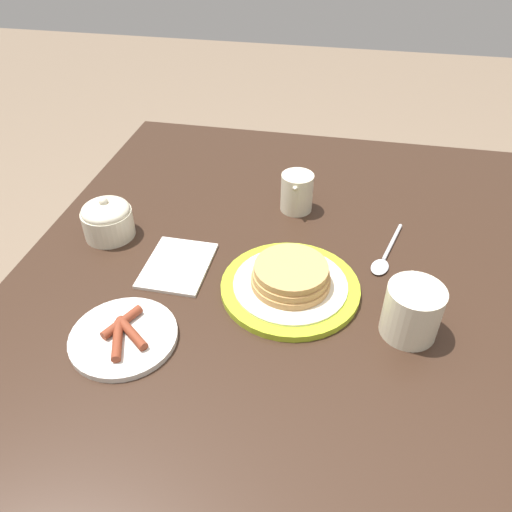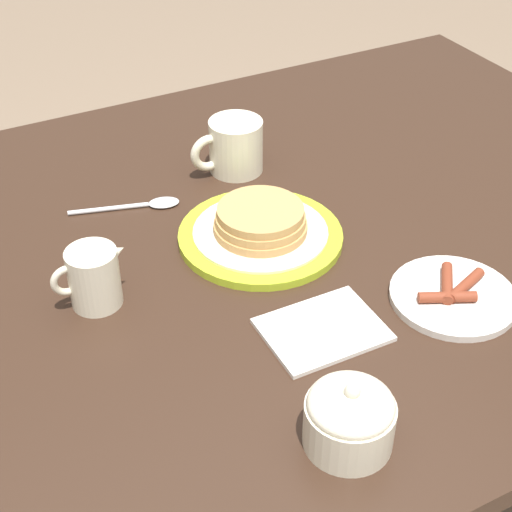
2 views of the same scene
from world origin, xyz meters
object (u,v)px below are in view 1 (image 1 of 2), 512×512
at_px(side_plate_bacon, 124,336).
at_px(spoon, 384,258).
at_px(pancake_plate, 290,282).
at_px(coffee_mug, 412,307).
at_px(sugar_bowl, 107,219).
at_px(napkin, 178,265).
at_px(creamer_pitcher, 297,192).

xyz_separation_m(side_plate_bacon, spoon, (0.27, -0.38, -0.00)).
distance_m(pancake_plate, side_plate_bacon, 0.28).
xyz_separation_m(side_plate_bacon, coffee_mug, (0.11, -0.42, 0.04)).
bearing_deg(sugar_bowl, pancake_plate, -103.76).
xyz_separation_m(pancake_plate, sugar_bowl, (0.09, 0.36, 0.02)).
bearing_deg(sugar_bowl, spoon, -87.26).
height_order(side_plate_bacon, sugar_bowl, sugar_bowl).
relative_size(napkin, spoon, 0.88).
distance_m(pancake_plate, sugar_bowl, 0.37).
height_order(side_plate_bacon, coffee_mug, coffee_mug).
distance_m(sugar_bowl, napkin, 0.17).
bearing_deg(sugar_bowl, coffee_mug, -103.97).
height_order(pancake_plate, side_plate_bacon, pancake_plate).
bearing_deg(coffee_mug, sugar_bowl, 76.03).
distance_m(sugar_bowl, spoon, 0.51).
bearing_deg(napkin, spoon, -75.86).
distance_m(coffee_mug, sugar_bowl, 0.56).
bearing_deg(coffee_mug, side_plate_bacon, 104.48).
xyz_separation_m(side_plate_bacon, creamer_pitcher, (0.40, -0.20, 0.03)).
distance_m(side_plate_bacon, coffee_mug, 0.43).
bearing_deg(creamer_pitcher, napkin, 141.12).
bearing_deg(side_plate_bacon, spoon, -54.98).
xyz_separation_m(side_plate_bacon, sugar_bowl, (0.24, 0.13, 0.03)).
bearing_deg(spoon, pancake_plate, 126.09).
xyz_separation_m(napkin, spoon, (0.09, -0.36, 0.00)).
xyz_separation_m(pancake_plate, creamer_pitcher, (0.24, 0.02, 0.02)).
bearing_deg(side_plate_bacon, pancake_plate, -55.72).
height_order(coffee_mug, creamer_pitcher, same).
bearing_deg(side_plate_bacon, napkin, -8.10).
relative_size(sugar_bowl, spoon, 0.58).
distance_m(napkin, spoon, 0.37).
xyz_separation_m(pancake_plate, spoon, (0.11, -0.15, -0.02)).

